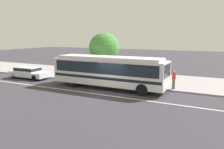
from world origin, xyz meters
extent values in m
plane|color=#37343C|center=(0.00, 0.00, 0.00)|extent=(120.00, 120.00, 0.00)
cube|color=#9B9295|center=(0.00, 6.87, 0.06)|extent=(60.00, 8.00, 0.12)
cube|color=silver|center=(0.00, -0.80, 0.00)|extent=(56.00, 0.16, 0.01)
cube|color=silver|center=(-0.85, 1.52, 1.56)|extent=(10.68, 2.55, 2.28)
cube|color=silver|center=(-0.85, 1.52, 2.82)|extent=(9.82, 2.24, 0.24)
cube|color=#19232D|center=(-0.85, 1.52, 2.02)|extent=(10.04, 2.57, 1.00)
cube|color=black|center=(-0.85, 1.52, 1.15)|extent=(10.46, 2.57, 0.24)
cube|color=#19232D|center=(4.43, 1.49, 2.02)|extent=(0.13, 2.20, 1.09)
cylinder|color=black|center=(2.78, 2.61, 0.50)|extent=(1.00, 0.28, 1.00)
cylinder|color=black|center=(2.77, 0.39, 0.50)|extent=(1.00, 0.28, 1.00)
cylinder|color=black|center=(-4.26, 2.64, 0.50)|extent=(1.00, 0.28, 1.00)
cylinder|color=black|center=(-4.27, 0.42, 0.50)|extent=(1.00, 0.28, 1.00)
cube|color=silver|center=(-11.15, 1.71, 0.52)|extent=(4.78, 1.93, 0.55)
cube|color=silver|center=(-11.39, 1.70, 1.04)|extent=(2.69, 1.67, 0.50)
cube|color=#19232D|center=(-11.39, 1.70, 1.06)|extent=(2.74, 1.69, 0.32)
cylinder|color=black|center=(-9.60, 2.55, 0.32)|extent=(0.64, 0.23, 0.64)
cylinder|color=black|center=(-9.57, 0.94, 0.32)|extent=(0.64, 0.23, 0.64)
cylinder|color=black|center=(-12.73, 2.48, 0.32)|extent=(0.64, 0.23, 0.64)
cylinder|color=black|center=(-12.70, 0.87, 0.32)|extent=(0.64, 0.23, 0.64)
cylinder|color=#675F4F|center=(1.27, 4.15, 0.55)|extent=(0.14, 0.14, 0.85)
cylinder|color=#675F4F|center=(1.18, 4.01, 0.55)|extent=(0.14, 0.14, 0.85)
cylinder|color=#3A63C2|center=(1.23, 4.08, 1.25)|extent=(0.47, 0.47, 0.55)
sphere|color=tan|center=(1.23, 4.08, 1.64)|extent=(0.24, 0.24, 0.24)
cylinder|color=#6B6F53|center=(4.58, 3.46, 0.57)|extent=(0.14, 0.14, 0.90)
cylinder|color=#6B6F53|center=(4.72, 3.37, 0.57)|extent=(0.14, 0.14, 0.90)
cylinder|color=#CC363B|center=(4.65, 3.41, 1.31)|extent=(0.47, 0.47, 0.59)
sphere|color=tan|center=(4.65, 3.41, 1.71)|extent=(0.21, 0.21, 0.21)
cylinder|color=#392D41|center=(1.38, 4.05, 0.54)|extent=(0.14, 0.14, 0.85)
cylinder|color=#392D41|center=(1.33, 4.21, 0.54)|extent=(0.14, 0.14, 0.85)
cylinder|color=purple|center=(1.36, 4.13, 1.29)|extent=(0.42, 0.42, 0.64)
sphere|color=#D6B769|center=(1.36, 4.13, 1.73)|extent=(0.23, 0.23, 0.23)
cylinder|color=gray|center=(3.39, 3.21, 1.27)|extent=(0.08, 0.08, 2.31)
cube|color=yellow|center=(3.39, 3.21, 2.23)|extent=(0.08, 0.44, 0.56)
cylinder|color=brown|center=(-3.23, 4.99, 1.22)|extent=(0.31, 0.31, 2.21)
sphere|color=#428736|center=(-3.23, 4.99, 3.48)|extent=(3.31, 3.31, 3.31)
camera|label=1|loc=(8.45, -16.24, 4.78)|focal=35.63mm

